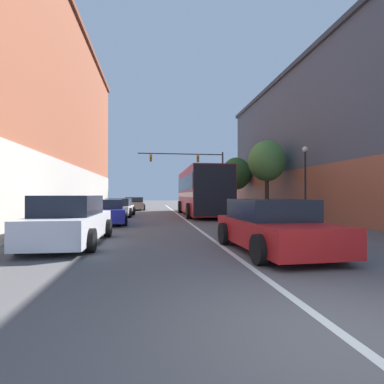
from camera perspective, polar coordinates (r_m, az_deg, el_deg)
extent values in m
plane|color=#565454|center=(3.82, 27.66, -23.57)|extent=(160.00, 160.00, 0.00)
cube|color=silver|center=(20.38, -1.97, -4.77)|extent=(0.14, 46.70, 0.01)
cube|color=#995138|center=(22.53, -30.35, 11.58)|extent=(8.07, 22.73, 12.42)
cube|color=beige|center=(20.82, -20.24, -0.25)|extent=(0.24, 22.27, 3.20)
cube|color=brown|center=(24.52, -30.27, 25.56)|extent=(8.39, 22.95, 0.30)
cube|color=#4C515B|center=(24.24, 29.11, 8.28)|extent=(9.68, 26.42, 10.39)
cube|color=#995138|center=(21.43, 18.85, -0.27)|extent=(0.24, 25.90, 3.20)
cube|color=#393D44|center=(25.51, 29.05, 19.55)|extent=(10.07, 26.69, 0.30)
cube|color=maroon|center=(22.04, 1.75, 0.13)|extent=(2.61, 10.25, 3.08)
cube|color=black|center=(22.06, 1.75, 1.57)|extent=(2.66, 10.05, 0.99)
cube|color=beige|center=(22.04, 1.75, -0.51)|extent=(2.64, 10.15, 0.31)
cube|color=black|center=(17.03, 4.41, 0.34)|extent=(2.46, 0.08, 2.96)
cylinder|color=black|center=(25.06, -2.27, -2.85)|extent=(0.31, 1.00, 1.00)
cylinder|color=black|center=(25.40, 3.51, -2.82)|extent=(0.31, 1.00, 1.00)
cylinder|color=black|center=(18.75, -0.62, -3.62)|extent=(0.31, 1.00, 1.00)
cylinder|color=black|center=(19.21, 7.02, -3.54)|extent=(0.31, 1.00, 1.00)
cube|color=red|center=(8.26, 15.37, -7.44)|extent=(2.08, 4.39, 0.65)
cube|color=black|center=(8.44, 14.59, -3.21)|extent=(1.84, 2.32, 0.55)
cylinder|color=black|center=(9.18, 6.12, -7.88)|extent=(0.25, 0.67, 0.66)
cylinder|color=black|center=(9.90, 17.15, -7.32)|extent=(0.25, 0.67, 0.66)
cylinder|color=black|center=(6.68, 12.71, -10.62)|extent=(0.25, 0.67, 0.66)
cylinder|color=black|center=(7.65, 26.52, -9.29)|extent=(0.25, 0.67, 0.66)
cube|color=slate|center=(30.42, -10.92, -2.50)|extent=(1.98, 4.41, 0.62)
cube|color=black|center=(30.19, -10.92, -1.45)|extent=(1.76, 2.32, 0.50)
cylinder|color=black|center=(31.80, -12.57, -2.73)|extent=(0.24, 0.59, 0.58)
cylinder|color=black|center=(31.76, -9.16, -2.74)|extent=(0.24, 0.59, 0.58)
cylinder|color=black|center=(29.11, -12.83, -2.93)|extent=(0.24, 0.59, 0.58)
cylinder|color=black|center=(29.07, -9.11, -2.94)|extent=(0.24, 0.59, 0.58)
cube|color=silver|center=(9.88, -21.97, -6.11)|extent=(1.70, 4.67, 0.73)
cube|color=black|center=(9.61, -22.31, -2.36)|extent=(1.55, 2.44, 0.58)
cylinder|color=black|center=(11.52, -24.31, -6.41)|extent=(0.23, 0.63, 0.63)
cylinder|color=black|center=(11.14, -15.74, -6.64)|extent=(0.23, 0.63, 0.63)
cylinder|color=black|center=(8.82, -29.89, -8.20)|extent=(0.23, 0.63, 0.63)
cylinder|color=black|center=(8.32, -18.72, -8.72)|extent=(0.23, 0.63, 0.63)
cube|color=silver|center=(21.50, -13.70, -3.33)|extent=(1.80, 3.97, 0.55)
cube|color=black|center=(21.28, -13.77, -1.90)|extent=(1.60, 2.09, 0.53)
cylinder|color=black|center=(22.84, -15.45, -3.48)|extent=(0.24, 0.66, 0.66)
cylinder|color=black|center=(22.61, -11.10, -3.52)|extent=(0.24, 0.66, 0.66)
cylinder|color=black|center=(20.45, -16.58, -3.83)|extent=(0.24, 0.66, 0.66)
cylinder|color=black|center=(20.20, -11.73, -3.88)|extent=(0.24, 0.66, 0.66)
cube|color=navy|center=(16.31, -16.25, -4.07)|extent=(2.42, 4.85, 0.63)
cube|color=black|center=(16.05, -16.26, -2.18)|extent=(2.00, 2.61, 0.46)
cylinder|color=black|center=(17.81, -19.24, -4.30)|extent=(0.30, 0.68, 0.66)
cylinder|color=black|center=(17.77, -12.99, -4.32)|extent=(0.30, 0.68, 0.66)
cylinder|color=black|center=(14.94, -20.12, -5.02)|extent=(0.30, 0.68, 0.66)
cylinder|color=black|center=(14.89, -12.66, -5.05)|extent=(0.30, 0.68, 0.66)
cylinder|color=black|center=(34.58, 5.86, 2.28)|extent=(0.18, 0.18, 6.43)
cylinder|color=black|center=(34.05, -2.12, 7.25)|extent=(9.64, 0.12, 0.12)
cube|color=#9E8419|center=(34.22, 1.12, 6.34)|extent=(0.28, 0.24, 0.80)
sphere|color=red|center=(34.10, 1.16, 6.78)|extent=(0.18, 0.18, 0.18)
sphere|color=black|center=(34.07, 1.16, 6.37)|extent=(0.18, 0.18, 0.18)
sphere|color=black|center=(34.04, 1.16, 5.95)|extent=(0.18, 0.18, 0.18)
cube|color=#9E8419|center=(33.82, -7.85, 6.42)|extent=(0.28, 0.24, 0.80)
sphere|color=red|center=(33.70, -7.85, 6.87)|extent=(0.18, 0.18, 0.18)
sphere|color=black|center=(33.67, -7.85, 6.45)|extent=(0.18, 0.18, 0.18)
sphere|color=black|center=(33.64, -7.85, 6.04)|extent=(0.18, 0.18, 0.18)
cone|color=black|center=(18.01, 20.79, -4.98)|extent=(0.26, 0.26, 0.20)
cylinder|color=black|center=(17.96, 20.77, 1.00)|extent=(0.10, 0.10, 3.96)
sphere|color=#EFE5CC|center=(18.13, 20.75, 7.63)|extent=(0.33, 0.33, 0.33)
cylinder|color=#3D2D1E|center=(21.46, 14.08, -0.84)|extent=(0.27, 0.27, 2.78)
ellipsoid|color=#4C843D|center=(21.59, 14.07, 5.79)|extent=(2.59, 2.33, 2.85)
cylinder|color=#4C3823|center=(29.34, 8.42, -1.17)|extent=(0.21, 0.21, 2.38)
ellipsoid|color=#2D5B28|center=(29.41, 8.42, 3.50)|extent=(2.83, 2.55, 3.12)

